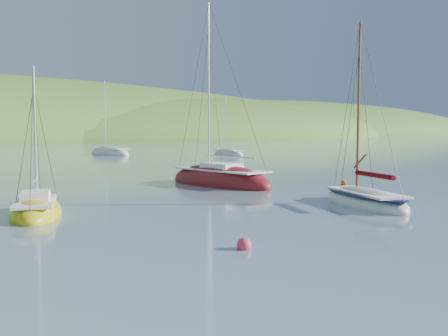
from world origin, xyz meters
TOP-DOWN VIEW (x-y plane):
  - ground at (0.00, 0.00)m, footprint 700.00×700.00m
  - daysailer_white at (4.11, 3.27)m, footprint 4.42×6.80m
  - sloop_red at (3.75, 14.93)m, footprint 4.14×9.37m
  - sailboat_yellow at (-9.84, 10.21)m, footprint 3.97×5.83m
  - distant_sloop_b at (14.51, 56.59)m, footprint 4.42×8.78m
  - distant_sloop_d at (27.42, 44.68)m, footprint 2.89×6.89m
  - mooring_buoys at (-0.70, 3.19)m, footprint 19.65×14.17m

SIDE VIEW (x-z plane):
  - ground at x=0.00m, z-range 0.00..0.00m
  - mooring_buoys at x=-0.70m, z-range -0.12..0.36m
  - distant_sloop_d at x=27.42m, z-range -4.63..4.97m
  - sailboat_yellow at x=-9.84m, z-range -3.42..3.77m
  - distant_sloop_b at x=14.51m, z-range -5.78..6.18m
  - daysailer_white at x=4.11m, z-range -4.68..5.13m
  - sloop_red at x=3.75m, z-range -6.47..6.95m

